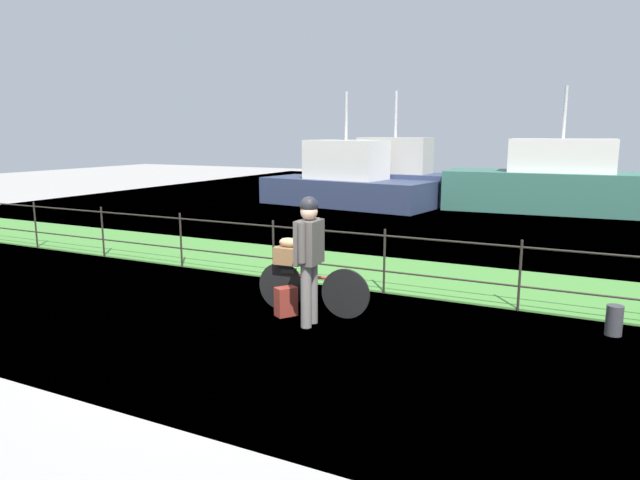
% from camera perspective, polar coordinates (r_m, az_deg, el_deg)
% --- Properties ---
extents(ground_plane, '(60.00, 60.00, 0.00)m').
position_cam_1_polar(ground_plane, '(7.46, -7.43, -8.75)').
color(ground_plane, '#9E9993').
extents(grass_strip, '(27.00, 2.40, 0.03)m').
position_cam_1_polar(grass_strip, '(10.46, 3.53, -2.94)').
color(grass_strip, '#478438').
rests_on(grass_strip, ground).
extents(harbor_water, '(30.00, 30.00, 0.00)m').
position_cam_1_polar(harbor_water, '(19.02, 14.36, 2.82)').
color(harbor_water, '#426684').
rests_on(harbor_water, ground).
extents(iron_fence, '(18.04, 0.04, 1.01)m').
position_cam_1_polar(iron_fence, '(9.26, 0.62, -1.03)').
color(iron_fence, '#28231E').
rests_on(iron_fence, ground).
extents(bicycle_main, '(1.64, 0.19, 0.68)m').
position_cam_1_polar(bicycle_main, '(7.89, -0.84, -4.85)').
color(bicycle_main, black).
rests_on(bicycle_main, ground).
extents(wooden_crate, '(0.37, 0.30, 0.23)m').
position_cam_1_polar(wooden_crate, '(7.93, -3.14, -1.53)').
color(wooden_crate, brown).
rests_on(wooden_crate, bicycle_main).
extents(terrier_dog, '(0.32, 0.16, 0.18)m').
position_cam_1_polar(terrier_dog, '(7.88, -2.99, -0.17)').
color(terrier_dog, tan).
rests_on(terrier_dog, wooden_crate).
extents(cyclist_person, '(0.29, 0.54, 1.68)m').
position_cam_1_polar(cyclist_person, '(7.27, -1.09, -0.95)').
color(cyclist_person, slate).
rests_on(cyclist_person, ground).
extents(backpack_on_paving, '(0.30, 0.33, 0.40)m').
position_cam_1_polar(backpack_on_paving, '(7.86, -3.41, -6.13)').
color(backpack_on_paving, maroon).
rests_on(backpack_on_paving, ground).
extents(mooring_bollard, '(0.20, 0.20, 0.38)m').
position_cam_1_polar(mooring_bollard, '(7.99, 27.25, -7.13)').
color(mooring_bollard, '#38383D').
rests_on(mooring_bollard, ground).
extents(moored_boat_near, '(6.17, 2.92, 3.84)m').
position_cam_1_polar(moored_boat_near, '(19.71, 2.57, 5.75)').
color(moored_boat_near, '#2D3856').
rests_on(moored_boat_near, ground).
extents(moored_boat_mid, '(7.09, 2.54, 3.90)m').
position_cam_1_polar(moored_boat_mid, '(19.63, 22.74, 5.10)').
color(moored_boat_mid, '#336656').
rests_on(moored_boat_mid, ground).
extents(moored_boat_far, '(5.71, 1.92, 3.92)m').
position_cam_1_polar(moored_boat_far, '(20.79, 7.41, 6.03)').
color(moored_boat_far, '#2D3856').
rests_on(moored_boat_far, ground).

